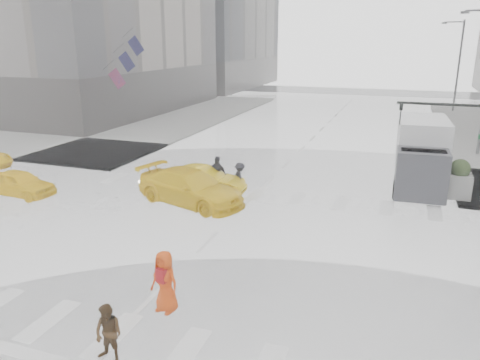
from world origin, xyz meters
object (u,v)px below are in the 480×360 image
at_px(traffic_signal_pole, 466,132).
at_px(taxi_mid, 203,181).
at_px(pedestrian_brown, 109,333).
at_px(taxi_front, 20,183).
at_px(box_truck, 421,152).
at_px(pedestrian_orange, 165,281).

distance_m(traffic_signal_pole, taxi_mid, 12.04).
xyz_separation_m(pedestrian_brown, taxi_mid, (-2.89, 11.92, -0.05)).
height_order(traffic_signal_pole, pedestrian_brown, traffic_signal_pole).
relative_size(traffic_signal_pole, pedestrian_brown, 3.16).
relative_size(taxi_front, box_truck, 0.58).
height_order(pedestrian_orange, taxi_front, pedestrian_orange).
bearing_deg(taxi_mid, box_truck, -65.62).
xyz_separation_m(pedestrian_orange, taxi_mid, (-3.11, 9.63, -0.22)).
relative_size(pedestrian_orange, box_truck, 0.28).
height_order(traffic_signal_pole, taxi_mid, traffic_signal_pole).
bearing_deg(pedestrian_brown, traffic_signal_pole, 63.53).
xyz_separation_m(pedestrian_brown, box_truck, (6.86, 16.74, 1.06)).
bearing_deg(taxi_mid, pedestrian_orange, -164.06).
height_order(pedestrian_orange, taxi_mid, pedestrian_orange).
bearing_deg(pedestrian_brown, taxi_mid, 107.06).
distance_m(taxi_front, box_truck, 19.59).
distance_m(pedestrian_brown, taxi_front, 14.09).
bearing_deg(taxi_front, pedestrian_orange, -116.04).
height_order(traffic_signal_pole, taxi_front, traffic_signal_pole).
distance_m(traffic_signal_pole, pedestrian_orange, 15.20).
distance_m(traffic_signal_pole, taxi_front, 20.60).
xyz_separation_m(taxi_mid, box_truck, (9.74, 4.82, 1.11)).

